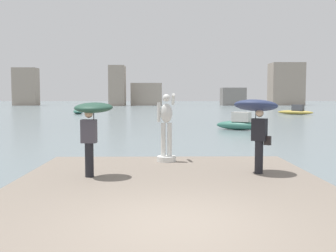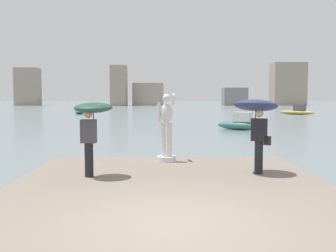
# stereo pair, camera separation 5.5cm
# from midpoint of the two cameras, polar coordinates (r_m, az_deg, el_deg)

# --- Properties ---
(ground_plane) EXTENTS (400.00, 400.00, 0.00)m
(ground_plane) POSITION_cam_midpoint_polar(r_m,az_deg,el_deg) (46.32, -0.69, 1.20)
(ground_plane) COLOR slate
(pier) EXTENTS (7.64, 10.11, 0.40)m
(pier) POSITION_cam_midpoint_polar(r_m,az_deg,el_deg) (8.61, 0.22, -10.90)
(pier) COLOR slate
(pier) RESTS_ON ground
(statue_white_figure) EXTENTS (0.60, 0.86, 2.18)m
(statue_white_figure) POSITION_cam_midpoint_polar(r_m,az_deg,el_deg) (12.39, -0.36, -0.97)
(statue_white_figure) COLOR silver
(statue_white_figure) RESTS_ON pier
(onlooker_left) EXTENTS (1.06, 1.07, 1.94)m
(onlooker_left) POSITION_cam_midpoint_polar(r_m,az_deg,el_deg) (10.15, -11.17, 1.15)
(onlooker_left) COLOR black
(onlooker_left) RESTS_ON pier
(onlooker_right) EXTENTS (1.61, 1.62, 2.04)m
(onlooker_right) POSITION_cam_midpoint_polar(r_m,az_deg,el_deg) (10.73, 12.68, 1.90)
(onlooker_right) COLOR black
(onlooker_right) RESTS_ON pier
(boat_mid) EXTENTS (3.46, 2.70, 1.34)m
(boat_mid) POSITION_cam_midpoint_polar(r_m,az_deg,el_deg) (29.71, 10.25, 0.37)
(boat_mid) COLOR #336B5B
(boat_mid) RESTS_ON ground
(boat_far) EXTENTS (4.64, 4.28, 1.40)m
(boat_far) POSITION_cam_midpoint_polar(r_m,az_deg,el_deg) (58.48, 18.13, 2.07)
(boat_far) COLOR #B2993D
(boat_far) RESTS_ON ground
(boat_leftward) EXTENTS (2.02, 3.72, 0.68)m
(boat_leftward) POSITION_cam_midpoint_polar(r_m,az_deg,el_deg) (58.89, -12.99, 2.07)
(boat_leftward) COLOR #336B5B
(boat_leftward) RESTS_ON ground
(distant_skyline) EXTENTS (87.61, 13.38, 12.90)m
(distant_skyline) POSITION_cam_midpoint_polar(r_m,az_deg,el_deg) (118.50, 3.07, 5.60)
(distant_skyline) COLOR gray
(distant_skyline) RESTS_ON ground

